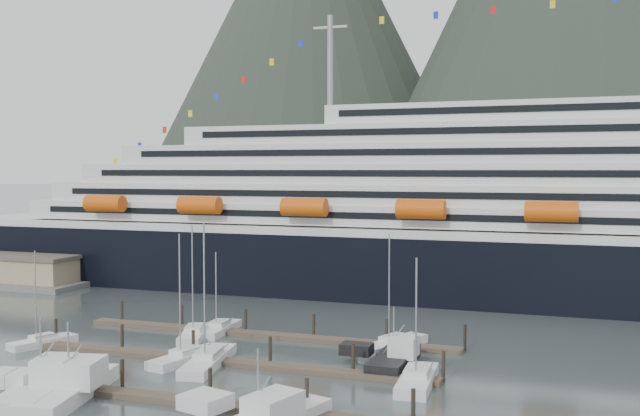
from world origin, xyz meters
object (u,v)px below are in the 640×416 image
at_px(sailboat_d, 208,362).
at_px(sailboat_f, 219,330).
at_px(cruise_ship, 576,223).
at_px(trawler_b, 40,387).
at_px(sailboat_c, 194,335).
at_px(sailboat_h, 417,381).
at_px(sailboat_g, 394,344).
at_px(sailboat_a, 43,342).
at_px(sailboat_b, 187,358).
at_px(trawler_a, 67,388).
at_px(trawler_e, 392,358).

distance_m(sailboat_d, sailboat_f, 15.44).
bearing_deg(cruise_ship, trawler_b, -122.78).
relative_size(sailboat_d, trawler_b, 1.21).
height_order(sailboat_c, sailboat_h, sailboat_c).
distance_m(cruise_ship, sailboat_g, 45.01).
bearing_deg(sailboat_g, sailboat_a, 130.50).
xyz_separation_m(sailboat_b, sailboat_c, (-4.76, 10.08, 0.00)).
bearing_deg(sailboat_g, trawler_b, 161.18).
relative_size(cruise_ship, sailboat_b, 14.93).
height_order(sailboat_g, trawler_a, sailboat_g).
height_order(trawler_a, trawler_e, trawler_a).
bearing_deg(sailboat_c, sailboat_f, -42.80).
bearing_deg(cruise_ship, sailboat_a, -137.70).
height_order(sailboat_f, trawler_a, sailboat_f).
bearing_deg(sailboat_b, sailboat_h, -78.54).
relative_size(sailboat_g, trawler_e, 1.29).
relative_size(sailboat_c, sailboat_h, 1.11).
xyz_separation_m(sailboat_a, trawler_a, (15.64, -15.39, 0.55)).
bearing_deg(trawler_a, sailboat_c, -10.46).
height_order(cruise_ship, sailboat_a, cruise_ship).
bearing_deg(sailboat_f, sailboat_a, 124.21).
xyz_separation_m(sailboat_g, sailboat_h, (5.66, -13.60, 0.02)).
relative_size(sailboat_a, sailboat_h, 0.90).
bearing_deg(sailboat_g, sailboat_d, 152.95).
relative_size(cruise_ship, sailboat_f, 19.78).
height_order(cruise_ship, sailboat_g, cruise_ship).
height_order(sailboat_d, sailboat_h, sailboat_d).
relative_size(sailboat_d, sailboat_f, 1.45).
relative_size(sailboat_a, sailboat_d, 0.74).
bearing_deg(sailboat_a, sailboat_f, -30.57).
bearing_deg(trawler_e, cruise_ship, -20.26).
relative_size(cruise_ship, trawler_a, 14.75).
xyz_separation_m(sailboat_a, sailboat_c, (14.41, 9.43, 0.03)).
xyz_separation_m(sailboat_f, trawler_b, (-2.68, -28.97, 0.57)).
distance_m(sailboat_b, sailboat_f, 13.93).
bearing_deg(trawler_a, sailboat_a, 32.17).
xyz_separation_m(sailboat_c, trawler_a, (1.23, -24.82, 0.52)).
height_order(sailboat_b, sailboat_h, sailboat_b).
bearing_deg(trawler_b, sailboat_c, -19.07).
distance_m(cruise_ship, sailboat_a, 77.98).
distance_m(sailboat_a, sailboat_h, 43.92).
xyz_separation_m(sailboat_h, trawler_b, (-30.65, -15.15, 0.55)).
xyz_separation_m(sailboat_b, trawler_a, (-3.53, -14.74, 0.52)).
xyz_separation_m(sailboat_c, trawler_b, (-1.15, -25.51, 0.55)).
height_order(sailboat_d, trawler_a, sailboat_d).
bearing_deg(trawler_b, sailboat_h, -80.18).
bearing_deg(sailboat_f, sailboat_d, -161.37).
xyz_separation_m(sailboat_g, trawler_e, (1.79, -7.79, 0.46)).
height_order(sailboat_a, sailboat_c, sailboat_c).
height_order(cruise_ship, sailboat_c, cruise_ship).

